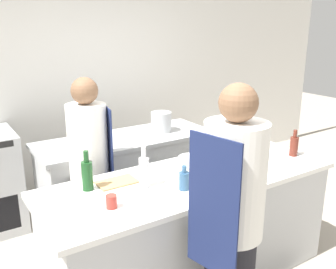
% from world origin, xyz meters
% --- Properties ---
extents(wall_back, '(8.00, 0.06, 2.80)m').
position_xyz_m(wall_back, '(0.00, 2.13, 1.40)').
color(wall_back, silver).
rests_on(wall_back, ground_plane).
extents(prep_counter, '(2.37, 0.85, 0.90)m').
position_xyz_m(prep_counter, '(0.00, 0.00, 0.45)').
color(prep_counter, '#B7BABC').
rests_on(prep_counter, ground_plane).
extents(pass_counter, '(1.86, 0.70, 0.90)m').
position_xyz_m(pass_counter, '(0.03, 1.20, 0.45)').
color(pass_counter, '#B7BABC').
rests_on(pass_counter, ground_plane).
extents(chef_at_prep_near, '(0.42, 0.40, 1.73)m').
position_xyz_m(chef_at_prep_near, '(-0.19, -0.66, 0.87)').
color(chef_at_prep_near, black).
rests_on(chef_at_prep_near, ground_plane).
extents(chef_at_stove, '(0.38, 0.36, 1.62)m').
position_xyz_m(chef_at_stove, '(-0.54, 0.76, 0.82)').
color(chef_at_stove, black).
rests_on(chef_at_stove, ground_plane).
extents(bottle_olive_oil, '(0.08, 0.08, 0.29)m').
position_xyz_m(bottle_olive_oil, '(-0.77, 0.21, 1.02)').
color(bottle_olive_oil, '#19471E').
rests_on(bottle_olive_oil, prep_counter).
extents(bottle_vinegar, '(0.07, 0.07, 0.28)m').
position_xyz_m(bottle_vinegar, '(0.66, 0.31, 1.01)').
color(bottle_vinegar, '#B2A84C').
rests_on(bottle_vinegar, prep_counter).
extents(bottle_wine, '(0.09, 0.09, 0.25)m').
position_xyz_m(bottle_wine, '(0.58, 0.24, 1.00)').
color(bottle_wine, black).
rests_on(bottle_wine, prep_counter).
extents(bottle_cooking_oil, '(0.07, 0.07, 0.31)m').
position_xyz_m(bottle_cooking_oil, '(-0.41, 0.03, 1.03)').
color(bottle_cooking_oil, silver).
rests_on(bottle_cooking_oil, prep_counter).
extents(bottle_sauce, '(0.07, 0.07, 0.24)m').
position_xyz_m(bottle_sauce, '(1.04, -0.11, 1.00)').
color(bottle_sauce, '#5B2319').
rests_on(bottle_sauce, prep_counter).
extents(bottle_water, '(0.07, 0.07, 0.18)m').
position_xyz_m(bottle_water, '(-0.19, -0.16, 0.97)').
color(bottle_water, '#2D5175').
rests_on(bottle_water, prep_counter).
extents(bowl_mixing_large, '(0.16, 0.16, 0.07)m').
position_xyz_m(bowl_mixing_large, '(0.74, 0.11, 0.94)').
color(bowl_mixing_large, white).
rests_on(bowl_mixing_large, prep_counter).
extents(bowl_prep_small, '(0.17, 0.17, 0.09)m').
position_xyz_m(bowl_prep_small, '(0.02, -0.07, 0.95)').
color(bowl_prep_small, white).
rests_on(bowl_prep_small, prep_counter).
extents(bowl_ceramic_blue, '(0.22, 0.22, 0.07)m').
position_xyz_m(bowl_ceramic_blue, '(0.14, 0.20, 0.94)').
color(bowl_ceramic_blue, white).
rests_on(bowl_ceramic_blue, prep_counter).
extents(cup, '(0.07, 0.07, 0.09)m').
position_xyz_m(cup, '(-0.74, -0.13, 0.95)').
color(cup, '#B2382D').
rests_on(cup, prep_counter).
extents(cutting_board, '(0.30, 0.18, 0.01)m').
position_xyz_m(cutting_board, '(-0.55, 0.20, 0.91)').
color(cutting_board, tan).
rests_on(cutting_board, prep_counter).
extents(stockpot, '(0.22, 0.22, 0.22)m').
position_xyz_m(stockpot, '(0.45, 1.19, 1.01)').
color(stockpot, '#B7BABC').
rests_on(stockpot, pass_counter).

